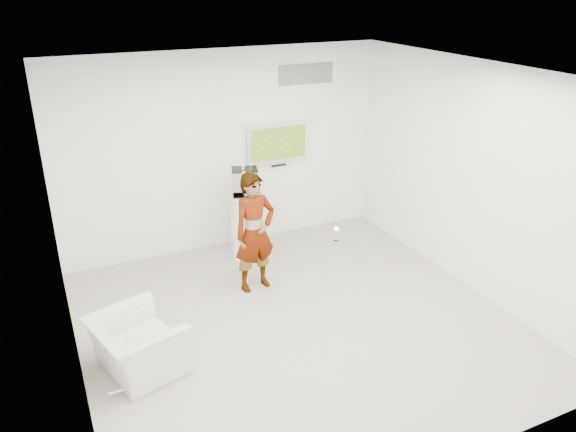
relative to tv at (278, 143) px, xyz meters
The scene contains 10 objects.
room 2.59m from the tv, 109.13° to the right, with size 5.01×5.01×3.00m.
tv is the anchor object (origin of this frame).
logo_decal 1.12m from the tv, ahead, with size 0.90×0.02×0.30m, color slate.
person 1.88m from the tv, 124.39° to the right, with size 0.60×0.39×1.63m, color white.
armchair 3.95m from the tv, 137.84° to the right, with size 0.94×0.82×0.61m, color white.
pedestal 1.35m from the tv, 148.90° to the right, with size 0.47×0.47×0.98m, color white.
floor_uplight 1.73m from the tv, 44.36° to the right, with size 0.17×0.17×0.26m, color white.
vitrine 0.92m from the tv, 148.90° to the right, with size 0.37×0.37×0.37m, color white.
console 0.96m from the tv, 148.90° to the right, with size 0.05×0.15×0.20m, color white.
wii_remote 1.45m from the tv, 121.29° to the right, with size 0.03×0.13×0.03m, color white.
Camera 1 is at (-2.57, -5.21, 3.92)m, focal length 35.00 mm.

